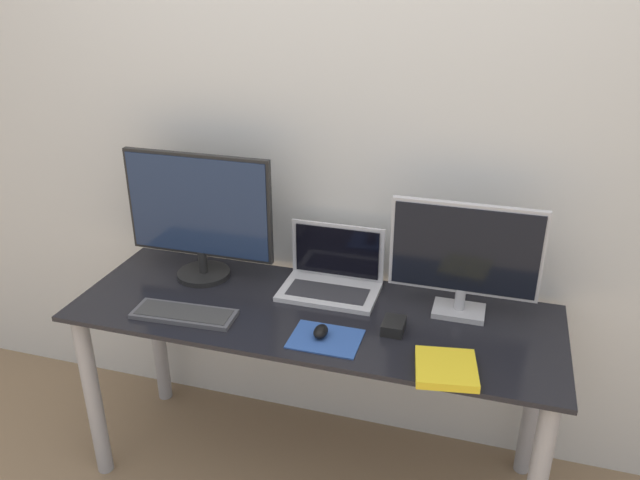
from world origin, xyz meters
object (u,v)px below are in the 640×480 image
keyboard (184,314)px  mouse (321,332)px  book (446,369)px  monitor_left (199,214)px  monitor_right (465,255)px  laptop (332,275)px  power_brick (394,326)px

keyboard → mouse: bearing=0.9°
book → monitor_left: bearing=159.8°
monitor_right → mouse: (-0.43, -0.29, -0.21)m
monitor_right → laptop: 0.51m
monitor_right → book: bearing=-90.8°
monitor_right → laptop: bearing=174.6°
keyboard → mouse: (0.50, 0.01, 0.01)m
monitor_right → keyboard: size_ratio=1.37×
book → power_brick: (-0.20, 0.18, 0.01)m
laptop → mouse: laptop is taller
book → power_brick: 0.27m
keyboard → monitor_left: bearing=103.3°
monitor_right → book: size_ratio=2.33×
monitor_left → laptop: size_ratio=1.62×
monitor_left → keyboard: size_ratio=1.57×
monitor_left → keyboard: monitor_left is taller
monitor_right → laptop: (-0.48, 0.05, -0.17)m
laptop → keyboard: laptop is taller
mouse → power_brick: bearing=26.2°
power_brick → keyboard: bearing=-170.7°
power_brick → mouse: bearing=-153.8°
power_brick → laptop: bearing=140.9°
keyboard → power_brick: 0.74m
laptop → book: bearing=-40.8°
monitor_left → laptop: monitor_left is taller
monitor_left → mouse: monitor_left is taller
monitor_right → book: 0.42m
laptop → book: size_ratio=1.65×
monitor_right → power_brick: 0.34m
monitor_right → keyboard: bearing=-162.1°
mouse → keyboard: bearing=-179.1°
monitor_left → power_brick: bearing=-12.8°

